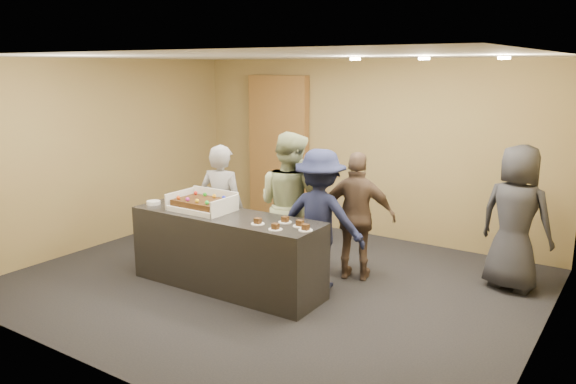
# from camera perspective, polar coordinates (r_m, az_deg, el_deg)

# --- Properties ---
(room) EXTENTS (6.04, 6.00, 2.70)m
(room) POSITION_cam_1_polar(r_m,az_deg,el_deg) (6.59, -1.66, 1.82)
(room) COLOR black
(room) RESTS_ON ground
(serving_counter) EXTENTS (2.41, 0.73, 0.90)m
(serving_counter) POSITION_cam_1_polar(r_m,az_deg,el_deg) (6.71, -6.24, -6.01)
(serving_counter) COLOR black
(serving_counter) RESTS_ON floor
(storage_cabinet) EXTENTS (1.11, 0.15, 2.44)m
(storage_cabinet) POSITION_cam_1_polar(r_m,az_deg,el_deg) (9.45, -0.98, 4.35)
(storage_cabinet) COLOR brown
(storage_cabinet) RESTS_ON floor
(cake_box) EXTENTS (0.73, 0.51, 0.22)m
(cake_box) POSITION_cam_1_polar(r_m,az_deg,el_deg) (6.83, -8.57, -1.40)
(cake_box) COLOR white
(cake_box) RESTS_ON serving_counter
(sheet_cake) EXTENTS (0.63, 0.43, 0.12)m
(sheet_cake) POSITION_cam_1_polar(r_m,az_deg,el_deg) (6.79, -8.74, -1.04)
(sheet_cake) COLOR #39200D
(sheet_cake) RESTS_ON cake_box
(plate_stack) EXTENTS (0.17, 0.17, 0.04)m
(plate_stack) POSITION_cam_1_polar(r_m,az_deg,el_deg) (7.22, -13.50, -1.06)
(plate_stack) COLOR white
(plate_stack) RESTS_ON serving_counter
(slice_a) EXTENTS (0.15, 0.15, 0.07)m
(slice_a) POSITION_cam_1_polar(r_m,az_deg,el_deg) (6.15, -3.10, -3.06)
(slice_a) COLOR white
(slice_a) RESTS_ON serving_counter
(slice_b) EXTENTS (0.15, 0.15, 0.07)m
(slice_b) POSITION_cam_1_polar(r_m,az_deg,el_deg) (6.21, -0.30, -2.90)
(slice_b) COLOR white
(slice_b) RESTS_ON serving_counter
(slice_c) EXTENTS (0.15, 0.15, 0.07)m
(slice_c) POSITION_cam_1_polar(r_m,az_deg,el_deg) (5.94, -1.29, -3.63)
(slice_c) COLOR white
(slice_c) RESTS_ON serving_counter
(slice_d) EXTENTS (0.15, 0.15, 0.07)m
(slice_d) POSITION_cam_1_polar(r_m,az_deg,el_deg) (6.06, 1.21, -3.29)
(slice_d) COLOR white
(slice_d) RESTS_ON serving_counter
(slice_e) EXTENTS (0.15, 0.15, 0.07)m
(slice_e) POSITION_cam_1_polar(r_m,az_deg,el_deg) (5.92, 1.80, -3.70)
(slice_e) COLOR white
(slice_e) RESTS_ON serving_counter
(person_server_grey) EXTENTS (0.66, 0.50, 1.64)m
(person_server_grey) POSITION_cam_1_polar(r_m,az_deg,el_deg) (7.21, -6.72, -1.64)
(person_server_grey) COLOR gray
(person_server_grey) RESTS_ON floor
(person_sage_man) EXTENTS (0.96, 0.78, 1.82)m
(person_sage_man) POSITION_cam_1_polar(r_m,az_deg,el_deg) (6.94, 0.19, -1.34)
(person_sage_man) COLOR #95A073
(person_sage_man) RESTS_ON floor
(person_navy_man) EXTENTS (1.17, 0.81, 1.67)m
(person_navy_man) POSITION_cam_1_polar(r_m,az_deg,el_deg) (6.59, 3.27, -2.81)
(person_navy_man) COLOR #171C3B
(person_navy_man) RESTS_ON floor
(person_brown_extra) EXTENTS (1.01, 0.65, 1.59)m
(person_brown_extra) POSITION_cam_1_polar(r_m,az_deg,el_deg) (6.91, 7.05, -2.49)
(person_brown_extra) COLOR brown
(person_brown_extra) RESTS_ON floor
(person_dark_suit) EXTENTS (0.94, 0.70, 1.73)m
(person_dark_suit) POSITION_cam_1_polar(r_m,az_deg,el_deg) (7.04, 22.15, -2.47)
(person_dark_suit) COLOR #26262B
(person_dark_suit) RESTS_ON floor
(ceiling_spotlights) EXTENTS (1.72, 0.12, 0.03)m
(ceiling_spotlights) POSITION_cam_1_polar(r_m,az_deg,el_deg) (6.17, 13.66, 13.06)
(ceiling_spotlights) COLOR #FFEAC6
(ceiling_spotlights) RESTS_ON ceiling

